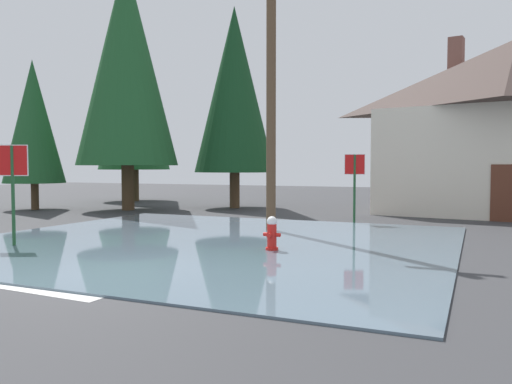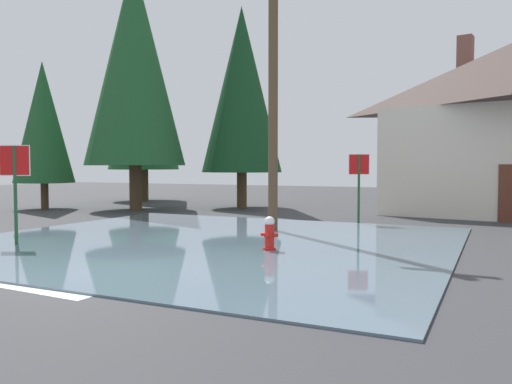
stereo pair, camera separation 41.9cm
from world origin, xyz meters
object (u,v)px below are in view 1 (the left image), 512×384
utility_pole (271,65)px  stop_sign_far (355,174)px  stop_sign_near (13,174)px  pine_tree_tall_left (126,62)px  pine_tree_mid_left (33,122)px  pine_tree_far_center (133,97)px  pine_tree_short_left (234,90)px  fire_hydrant (272,234)px

utility_pole → stop_sign_far: bearing=59.6°
stop_sign_near → utility_pole: 7.55m
pine_tree_tall_left → pine_tree_mid_left: 4.93m
utility_pole → pine_tree_tall_left: 9.78m
pine_tree_mid_left → pine_tree_far_center: bearing=85.2°
pine_tree_far_center → stop_sign_far: bearing=-24.7°
utility_pole → pine_tree_short_left: 8.73m
pine_tree_far_center → pine_tree_tall_left: bearing=-55.6°
pine_tree_short_left → utility_pole: bearing=-57.0°
fire_hydrant → stop_sign_far: (0.45, 6.35, 1.27)m
fire_hydrant → utility_pole: 5.72m
utility_pole → pine_tree_tall_left: size_ratio=0.86×
utility_pole → pine_tree_tall_left: (-8.58, 4.42, 1.58)m
stop_sign_near → pine_tree_short_left: size_ratio=0.26×
stop_sign_near → fire_hydrant: stop_sign_near is taller
stop_sign_near → stop_sign_far: 10.37m
utility_pole → pine_tree_short_left: bearing=123.0°
stop_sign_far → pine_tree_short_left: bearing=147.0°
utility_pole → pine_tree_mid_left: 12.90m
fire_hydrant → pine_tree_far_center: size_ratio=0.08×
utility_pole → pine_tree_short_left: utility_pole is taller
stop_sign_far → pine_tree_tall_left: (-10.37, 1.35, 4.81)m
stop_sign_far → fire_hydrant: bearing=-94.1°
pine_tree_short_left → pine_tree_tall_left: bearing=-142.9°
stop_sign_near → pine_tree_mid_left: size_ratio=0.37×
fire_hydrant → pine_tree_tall_left: (-9.92, 7.70, 6.07)m
utility_pole → pine_tree_mid_left: (-12.53, 2.93, -0.98)m
stop_sign_near → pine_tree_tall_left: size_ratio=0.22×
utility_pole → pine_tree_tall_left: pine_tree_tall_left is taller
stop_sign_near → stop_sign_far: bearing=52.1°
utility_pole → pine_tree_far_center: 15.25m
stop_sign_near → pine_tree_short_left: (-0.17, 12.43, 3.69)m
pine_tree_mid_left → pine_tree_short_left: bearing=29.4°
stop_sign_far → pine_tree_mid_left: (-14.32, -0.13, 2.25)m
stop_sign_near → pine_tree_mid_left: 11.51m
pine_tree_tall_left → pine_tree_short_left: (3.83, 2.89, -1.03)m
stop_sign_far → stop_sign_near: bearing=-127.9°
stop_sign_near → fire_hydrant: bearing=17.2°
stop_sign_near → fire_hydrant: (5.92, 1.83, -1.35)m
stop_sign_near → utility_pole: size_ratio=0.26×
stop_sign_near → pine_tree_far_center: bearing=117.0°
fire_hydrant → pine_tree_far_center: (-13.32, 12.68, 5.37)m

